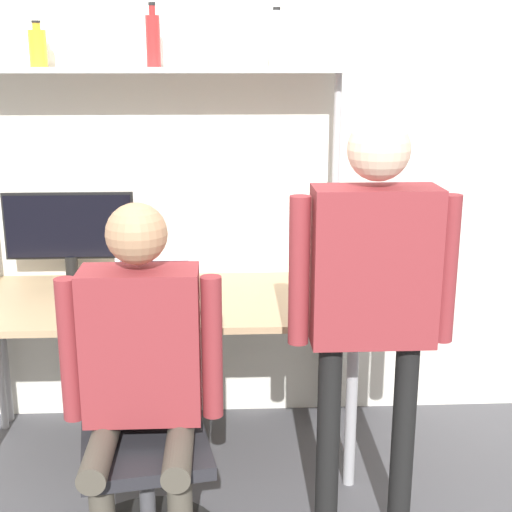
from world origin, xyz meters
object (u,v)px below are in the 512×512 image
at_px(person_standing, 373,281).
at_px(monitor, 69,231).
at_px(cell_phone, 209,307).
at_px(office_chair, 146,481).
at_px(bottle_red, 153,40).
at_px(bottle_amber, 38,47).
at_px(bottle_clear, 276,42).
at_px(laptop, 154,296).
at_px(person_seated, 140,359).

bearing_deg(person_standing, monitor, 144.40).
xyz_separation_m(cell_phone, person_standing, (0.61, -0.52, 0.27)).
height_order(office_chair, bottle_red, bottle_red).
height_order(bottle_amber, bottle_clear, bottle_clear).
distance_m(laptop, bottle_clear, 1.28).
distance_m(person_seated, person_standing, 0.88).
xyz_separation_m(cell_phone, person_seated, (-0.23, -0.61, 0.03)).
xyz_separation_m(office_chair, bottle_red, (0.00, 0.97, 1.64)).
bearing_deg(laptop, office_chair, -90.18).
relative_size(bottle_amber, bottle_clear, 0.77).
relative_size(cell_phone, bottle_clear, 0.57).
height_order(cell_phone, person_seated, person_seated).
relative_size(monitor, person_seated, 0.46).
relative_size(laptop, office_chair, 0.37).
relative_size(monitor, cell_phone, 4.15).
bearing_deg(bottle_red, laptop, -89.88).
xyz_separation_m(cell_phone, bottle_clear, (0.32, 0.40, 1.13)).
bearing_deg(cell_phone, bottle_amber, 151.94).
relative_size(person_standing, bottle_amber, 8.20).
bearing_deg(person_standing, cell_phone, 139.72).
height_order(laptop, person_seated, person_seated).
bearing_deg(bottle_amber, laptop, -38.06).
distance_m(laptop, office_chair, 0.79).
distance_m(person_seated, bottle_amber, 1.57).
relative_size(person_standing, bottle_clear, 6.30).
xyz_separation_m(monitor, cell_phone, (0.67, -0.40, -0.26)).
height_order(monitor, person_standing, person_standing).
bearing_deg(person_standing, bottle_red, 132.70).
xyz_separation_m(person_seated, bottle_clear, (0.55, 1.02, 1.11)).
relative_size(laptop, bottle_clear, 1.32).
relative_size(person_seated, bottle_red, 4.88).
distance_m(bottle_amber, bottle_clear, 1.08).
distance_m(cell_phone, bottle_red, 1.23).
bearing_deg(laptop, bottle_clear, 36.02).
height_order(person_standing, bottle_amber, bottle_amber).
distance_m(monitor, cell_phone, 0.83).
bearing_deg(cell_phone, bottle_red, 120.64).
relative_size(bottle_amber, bottle_red, 0.72).
relative_size(laptop, person_standing, 0.21).
bearing_deg(person_seated, bottle_amber, 117.24).
bearing_deg(monitor, bottle_amber, 179.14).
distance_m(monitor, bottle_clear, 1.32).
relative_size(office_chair, person_standing, 0.56).
xyz_separation_m(cell_phone, bottle_red, (-0.24, 0.40, 1.14)).
relative_size(monitor, bottle_clear, 2.38).
height_order(monitor, laptop, monitor).
bearing_deg(monitor, cell_phone, -30.82).
height_order(person_seated, person_standing, person_standing).
distance_m(office_chair, bottle_amber, 1.95).
relative_size(office_chair, bottle_red, 3.31).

